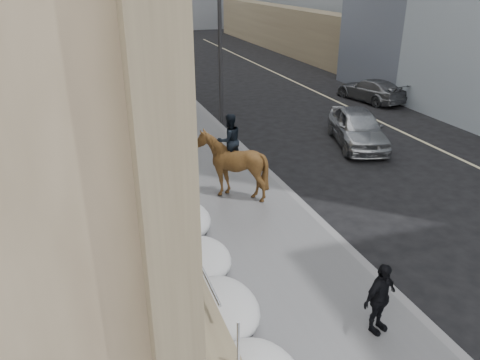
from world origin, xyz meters
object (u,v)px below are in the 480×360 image
Objects in this scene: mounted_horse_right at (231,162)px; car_grey at (371,90)px; car_silver at (358,127)px; mounted_horse_left at (176,178)px; pedestrian at (380,298)px.

mounted_horse_right is 15.12m from car_grey.
car_grey is at bearing 69.53° from car_silver.
mounted_horse_left reaches higher than car_grey.
mounted_horse_left is 1.99m from mounted_horse_right.
mounted_horse_right is (1.91, 0.57, 0.05)m from mounted_horse_left.
car_silver reaches higher than car_grey.
mounted_horse_right is 7.57m from car_silver.
mounted_horse_left reaches higher than pedestrian.
car_silver is at bearing 40.54° from car_grey.
car_silver is (6.02, 10.27, -0.13)m from pedestrian.
pedestrian reaches higher than car_silver.
mounted_horse_left is 1.72× the size of pedestrian.
pedestrian is at bearing -103.02° from car_silver.
mounted_horse_right is at bearing 27.46° from car_grey.
mounted_horse_right is at bearing -161.45° from mounted_horse_left.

